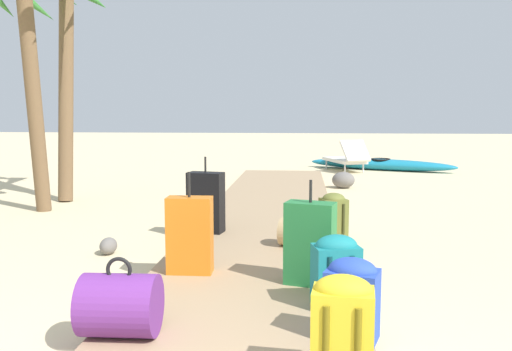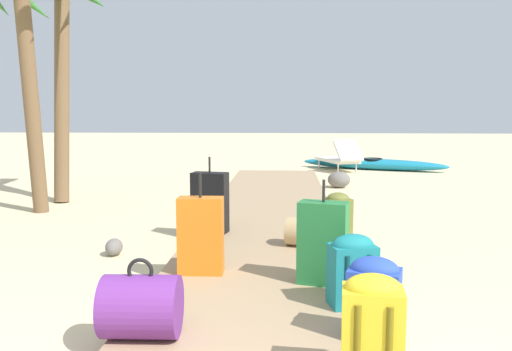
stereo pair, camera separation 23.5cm
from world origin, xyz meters
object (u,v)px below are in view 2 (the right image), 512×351
object	(u,v)px
duffel_bag_purple	(141,306)
backpack_olive	(338,213)
suitcase_green	(323,243)
suitcase_black	(210,203)
backpack_yellow	(372,326)
lounge_chair	(340,158)
backpack_teal	(353,268)
backpack_blue	(374,296)
kayak	(373,164)
suitcase_orange	(201,235)
duffel_bag_tan	(313,233)

from	to	relation	value
duffel_bag_purple	backpack_olive	distance (m)	3.23
suitcase_green	duffel_bag_purple	bearing A→B (deg)	-137.12
suitcase_black	backpack_yellow	size ratio (longest dim) A/B	1.52
backpack_olive	lounge_chair	bearing A→B (deg)	84.12
suitcase_black	lounge_chair	bearing A→B (deg)	72.96
lounge_chair	backpack_yellow	bearing A→B (deg)	-94.82
suitcase_black	lounge_chair	size ratio (longest dim) A/B	0.53
backpack_teal	suitcase_black	distance (m)	2.66
backpack_blue	backpack_yellow	xyz separation A→B (m)	(-0.10, -0.55, 0.03)
lounge_chair	kayak	xyz separation A→B (m)	(0.88, 0.37, -0.19)
backpack_yellow	backpack_olive	world-z (taller)	backpack_yellow
backpack_yellow	kayak	world-z (taller)	backpack_yellow
backpack_olive	backpack_teal	bearing A→B (deg)	-92.84
suitcase_orange	backpack_blue	bearing A→B (deg)	-44.93
duffel_bag_tan	lounge_chair	bearing A→B (deg)	82.34
duffel_bag_purple	backpack_yellow	world-z (taller)	backpack_yellow
backpack_yellow	suitcase_green	size ratio (longest dim) A/B	0.68
backpack_teal	backpack_yellow	distance (m)	1.11
suitcase_green	backpack_olive	xyz separation A→B (m)	(0.29, 1.75, -0.08)
suitcase_black	duffel_bag_tan	size ratio (longest dim) A/B	1.43
backpack_blue	duffel_bag_tan	xyz separation A→B (m)	(-0.26, 2.24, -0.12)
backpack_teal	kayak	world-z (taller)	backpack_teal
suitcase_orange	lounge_chair	size ratio (longest dim) A/B	0.54
duffel_bag_purple	duffel_bag_tan	bearing A→B (deg)	62.75
duffel_bag_tan	lounge_chair	world-z (taller)	lounge_chair
lounge_chair	suitcase_orange	bearing A→B (deg)	-103.25
backpack_teal	suitcase_orange	xyz separation A→B (m)	(-1.21, 0.71, 0.06)
kayak	duffel_bag_purple	bearing A→B (deg)	-106.53
suitcase_black	suitcase_green	world-z (taller)	suitcase_black
backpack_blue	duffel_bag_tan	bearing A→B (deg)	96.51
backpack_yellow	suitcase_green	xyz separation A→B (m)	(-0.14, 1.60, 0.03)
duffel_bag_purple	lounge_chair	world-z (taller)	lounge_chair
backpack_blue	kayak	distance (m)	10.59
duffel_bag_purple	suitcase_green	world-z (taller)	suitcase_green
suitcase_orange	backpack_olive	xyz separation A→B (m)	(1.32, 1.53, -0.08)
backpack_teal	duffel_bag_purple	xyz separation A→B (m)	(-1.38, -0.62, -0.08)
duffel_bag_tan	kayak	xyz separation A→B (m)	(1.94, 8.21, -0.09)
backpack_teal	duffel_bag_tan	distance (m)	1.69
backpack_olive	suitcase_orange	bearing A→B (deg)	-130.90
duffel_bag_purple	backpack_olive	world-z (taller)	duffel_bag_purple
suitcase_black	lounge_chair	distance (m)	7.57
backpack_yellow	suitcase_black	bearing A→B (deg)	111.27
backpack_teal	lounge_chair	world-z (taller)	lounge_chair
backpack_yellow	kayak	size ratio (longest dim) A/B	0.16
backpack_blue	suitcase_orange	bearing A→B (deg)	135.07
suitcase_green	backpack_teal	bearing A→B (deg)	-70.08
backpack_olive	kayak	bearing A→B (deg)	77.97
suitcase_green	suitcase_orange	bearing A→B (deg)	168.02
backpack_yellow	backpack_olive	xyz separation A→B (m)	(0.15, 3.35, -0.05)
duffel_bag_purple	suitcase_orange	bearing A→B (deg)	83.01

